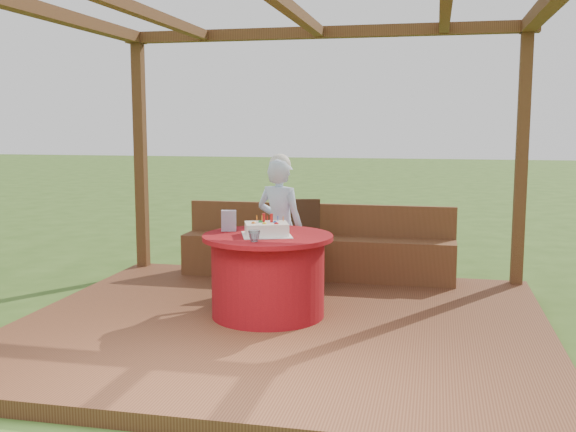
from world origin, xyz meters
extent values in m
plane|color=#32531B|center=(0.00, 0.00, 0.00)|extent=(60.00, 60.00, 0.00)
cube|color=brown|center=(0.00, 0.00, 0.06)|extent=(4.50, 4.00, 0.12)
cube|color=brown|center=(-2.13, 1.88, 1.42)|extent=(0.12, 0.12, 2.60)
cube|color=brown|center=(2.13, 1.88, 1.42)|extent=(0.12, 0.12, 2.60)
cube|color=brown|center=(0.00, 1.88, 2.78)|extent=(4.50, 0.14, 0.12)
cube|color=brown|center=(-2.13, 0.00, 2.78)|extent=(0.14, 4.00, 0.12)
cube|color=brown|center=(-1.30, 0.00, 2.78)|extent=(0.10, 3.70, 0.10)
cube|color=brown|center=(0.00, 0.00, 2.78)|extent=(0.10, 3.70, 0.10)
cube|color=brown|center=(0.00, 1.70, 0.34)|extent=(3.00, 0.42, 0.45)
cube|color=brown|center=(0.00, 1.88, 0.75)|extent=(3.00, 0.06, 0.35)
cylinder|color=maroon|center=(-0.16, 0.14, 0.46)|extent=(0.99, 0.99, 0.69)
cylinder|color=maroon|center=(-0.16, 0.14, 0.83)|extent=(1.14, 1.14, 0.04)
cube|color=#361F11|center=(-0.09, 1.17, 0.57)|extent=(0.55, 0.55, 0.05)
cylinder|color=#361F11|center=(-0.22, 0.95, 0.35)|extent=(0.04, 0.04, 0.45)
cylinder|color=#361F11|center=(0.13, 1.04, 0.35)|extent=(0.04, 0.04, 0.45)
cylinder|color=#361F11|center=(-0.31, 1.30, 0.35)|extent=(0.04, 0.04, 0.45)
cylinder|color=#361F11|center=(0.05, 1.39, 0.35)|extent=(0.04, 0.04, 0.45)
cube|color=#361F11|center=(-0.14, 1.37, 0.80)|extent=(0.45, 0.14, 0.45)
imported|color=#ABCFFE|center=(-0.22, 0.88, 0.80)|extent=(0.57, 0.45, 1.35)
sphere|color=white|center=(-0.22, 0.88, 1.41)|extent=(0.21, 0.21, 0.21)
cube|color=white|center=(-0.16, 0.11, 0.85)|extent=(0.53, 0.53, 0.01)
cube|color=white|center=(-0.16, 0.11, 0.90)|extent=(0.44, 0.39, 0.10)
cylinder|color=red|center=(-0.19, 0.15, 0.99)|extent=(0.03, 0.03, 0.07)
cylinder|color=red|center=(-0.12, 0.15, 0.99)|extent=(0.03, 0.03, 0.07)
sphere|color=orange|center=(-0.26, 0.05, 0.97)|extent=(0.04, 0.04, 0.04)
sphere|color=yellow|center=(-0.16, 0.04, 0.97)|extent=(0.04, 0.04, 0.04)
sphere|color=red|center=(-0.06, 0.06, 0.97)|extent=(0.04, 0.04, 0.04)
sphere|color=green|center=(-0.22, 0.13, 0.97)|extent=(0.04, 0.04, 0.04)
sphere|color=blue|center=(-0.09, 0.14, 0.97)|extent=(0.04, 0.04, 0.04)
cube|color=#C680AD|center=(-0.55, 0.27, 0.94)|extent=(0.15, 0.11, 0.19)
imported|color=white|center=(-0.18, -0.22, 0.89)|extent=(0.12, 0.12, 0.09)
camera|label=1|loc=(1.26, -5.48, 1.81)|focal=42.00mm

